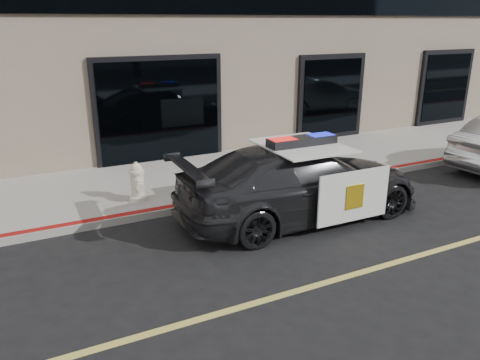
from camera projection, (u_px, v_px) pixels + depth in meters
name	position (u px, v px, depth m)	size (l,w,h in m)	color
ground	(362.00, 272.00, 7.26)	(120.00, 120.00, 0.00)	black
sidewalk_n	(222.00, 174.00, 11.68)	(60.00, 3.50, 0.15)	gray
police_car	(300.00, 181.00, 9.12)	(2.34, 5.02, 1.63)	black
fire_hydrant	(137.00, 183.00, 9.66)	(0.37, 0.51, 0.82)	silver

